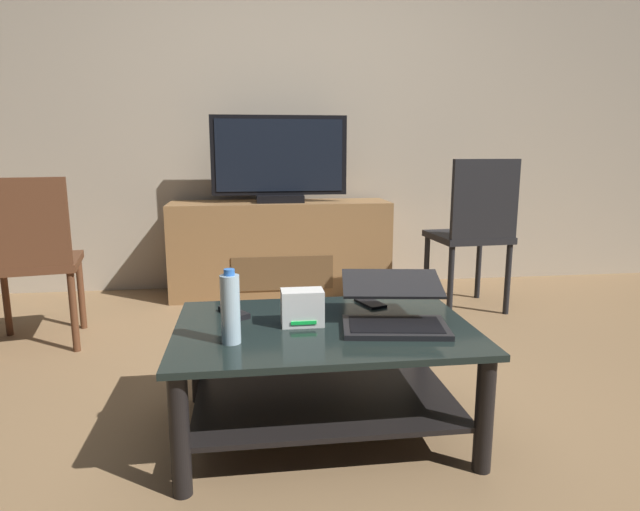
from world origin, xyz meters
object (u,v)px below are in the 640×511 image
(router_box, at_px, (302,307))
(laptop, at_px, (394,309))
(coffee_table, at_px, (324,359))
(dining_chair, at_px, (474,227))
(water_bottle_near, at_px, (230,308))
(cell_phone, at_px, (370,303))
(media_cabinet, at_px, (281,249))
(television, at_px, (279,161))
(tv_remote, at_px, (234,312))
(side_chair, at_px, (30,254))

(router_box, bearing_deg, laptop, -7.53)
(coffee_table, relative_size, dining_chair, 1.08)
(water_bottle_near, distance_m, cell_phone, 0.66)
(coffee_table, bearing_deg, router_box, 170.43)
(media_cabinet, distance_m, water_bottle_near, 2.10)
(television, bearing_deg, router_box, -91.24)
(tv_remote, bearing_deg, router_box, -63.74)
(media_cabinet, relative_size, router_box, 10.27)
(coffee_table, relative_size, television, 1.13)
(television, bearing_deg, cell_phone, -81.44)
(cell_phone, bearing_deg, dining_chair, 32.37)
(tv_remote, bearing_deg, water_bottle_near, -122.78)
(media_cabinet, height_order, television, television)
(television, xyz_separation_m, cell_phone, (0.25, -1.69, -0.52))
(media_cabinet, xyz_separation_m, water_bottle_near, (-0.29, -2.08, 0.20))
(media_cabinet, height_order, router_box, media_cabinet)
(dining_chair, distance_m, cell_phone, 1.46)
(side_chair, height_order, router_box, side_chair)
(television, bearing_deg, media_cabinet, 90.00)
(side_chair, bearing_deg, dining_chair, 7.59)
(television, height_order, router_box, television)
(laptop, xyz_separation_m, tv_remote, (-0.56, 0.19, -0.05))
(coffee_table, height_order, side_chair, side_chair)
(media_cabinet, bearing_deg, coffee_table, -89.03)
(side_chair, distance_m, router_box, 1.63)
(media_cabinet, distance_m, television, 0.61)
(coffee_table, distance_m, television, 2.02)
(coffee_table, bearing_deg, cell_phone, 46.15)
(coffee_table, bearing_deg, side_chair, 142.53)
(television, distance_m, tv_remote, 1.85)
(water_bottle_near, height_order, cell_phone, water_bottle_near)
(media_cabinet, distance_m, router_box, 1.93)
(dining_chair, xyz_separation_m, tv_remote, (-1.46, -1.21, -0.12))
(cell_phone, height_order, tv_remote, tv_remote)
(coffee_table, distance_m, tv_remote, 0.38)
(media_cabinet, relative_size, television, 1.65)
(laptop, bearing_deg, media_cabinet, 98.04)
(water_bottle_near, relative_size, tv_remote, 1.52)
(router_box, distance_m, tv_remote, 0.29)
(laptop, bearing_deg, side_chair, 146.29)
(media_cabinet, height_order, laptop, media_cabinet)
(television, xyz_separation_m, router_box, (-0.04, -1.90, -0.46))
(dining_chair, height_order, cell_phone, dining_chair)
(media_cabinet, relative_size, laptop, 3.65)
(cell_phone, xyz_separation_m, tv_remote, (-0.54, -0.07, 0.01))
(cell_phone, bearing_deg, tv_remote, 168.81)
(coffee_table, relative_size, media_cabinet, 0.69)
(media_cabinet, bearing_deg, cell_phone, -81.55)
(coffee_table, relative_size, laptop, 2.51)
(laptop, xyz_separation_m, cell_phone, (-0.02, 0.26, -0.05))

